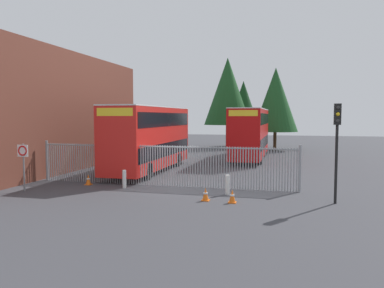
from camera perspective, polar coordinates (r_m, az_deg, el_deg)
The scene contains 15 objects.
ground_plane at distance 28.28m, azimuth 2.00°, elevation -3.47°, with size 100.00×100.00×0.00m, color #3D3D42.
depot_building_brick at distance 29.27m, azimuth -23.65°, elevation 4.45°, with size 7.59×20.41×8.16m, color brown.
palisade_fence at distance 20.64m, azimuth -4.44°, elevation -3.02°, with size 14.46×0.14×2.35m.
double_decker_bus_near_gate at distance 26.07m, azimuth -6.33°, elevation 1.21°, with size 2.54×10.81×4.42m.
double_decker_bus_behind_fence_left at distance 33.48m, azimuth 8.72°, elevation 1.83°, with size 2.54×10.81×4.42m.
bollard_near_left at distance 20.32m, azimuth -10.12°, elevation -5.20°, with size 0.20×0.20×0.95m, color silver.
bollard_center_front at distance 18.44m, azimuth 5.35°, elevation -6.10°, with size 0.20×0.20×0.95m, color silver.
traffic_cone_by_gate at distance 21.71m, azimuth -15.31°, elevation -5.18°, with size 0.34×0.34×0.59m.
traffic_cone_mid_forecourt at distance 17.07m, azimuth 2.04°, elevation -7.56°, with size 0.34×0.34×0.59m.
traffic_cone_near_kerb at distance 16.74m, azimuth 6.06°, elevation -7.81°, with size 0.34×0.34×0.59m.
speed_limit_sign_post at distance 20.73m, azimuth -24.03°, elevation -1.68°, with size 0.60×0.14×2.40m.
traffic_light_kerbside at distance 17.31m, azimuth 20.93°, elevation 1.34°, with size 0.28×0.33×4.30m.
tree_tall_back at distance 48.86m, azimuth 7.71°, elevation 6.15°, with size 3.82×3.82×8.23m.
tree_short_side at distance 45.75m, azimuth 5.36°, elevation 7.87°, with size 5.56×5.56×10.71m.
tree_mid_row at distance 43.26m, azimuth 12.42°, elevation 6.50°, with size 4.93×4.93×9.13m.
Camera 1 is at (5.95, -19.39, 3.75)m, focal length 35.54 mm.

